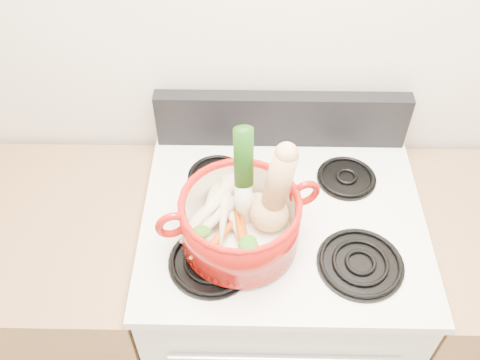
{
  "coord_description": "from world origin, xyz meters",
  "views": [
    {
      "loc": [
        -0.1,
        0.47,
        2.1
      ],
      "look_at": [
        -0.12,
        1.28,
        1.22
      ],
      "focal_mm": 40.0,
      "sensor_mm": 36.0,
      "label": 1
    }
  ],
  "objects_px": {
    "stove_body": "(275,305)",
    "dutch_oven": "(240,221)",
    "squash": "(271,191)",
    "leek": "(243,177)"
  },
  "relations": [
    {
      "from": "dutch_oven",
      "to": "stove_body",
      "type": "bearing_deg",
      "value": 20.9
    },
    {
      "from": "dutch_oven",
      "to": "squash",
      "type": "distance_m",
      "value": 0.12
    },
    {
      "from": "squash",
      "to": "leek",
      "type": "relative_size",
      "value": 0.84
    },
    {
      "from": "stove_body",
      "to": "dutch_oven",
      "type": "xyz_separation_m",
      "value": [
        -0.12,
        -0.1,
        0.58
      ]
    },
    {
      "from": "dutch_oven",
      "to": "squash",
      "type": "xyz_separation_m",
      "value": [
        0.07,
        0.03,
        0.09
      ]
    },
    {
      "from": "leek",
      "to": "dutch_oven",
      "type": "bearing_deg",
      "value": -107.76
    },
    {
      "from": "stove_body",
      "to": "dutch_oven",
      "type": "distance_m",
      "value": 0.6
    },
    {
      "from": "stove_body",
      "to": "leek",
      "type": "xyz_separation_m",
      "value": [
        -0.11,
        -0.05,
        0.69
      ]
    },
    {
      "from": "squash",
      "to": "leek",
      "type": "distance_m",
      "value": 0.08
    },
    {
      "from": "stove_body",
      "to": "leek",
      "type": "relative_size",
      "value": 2.95
    }
  ]
}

